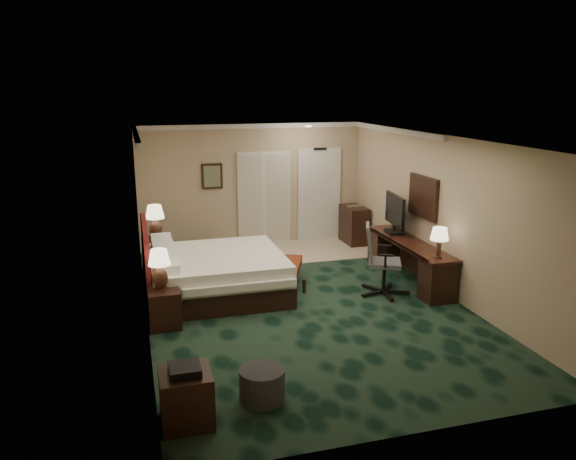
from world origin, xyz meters
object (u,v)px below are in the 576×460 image
object	(u,v)px
desk	(408,261)
minibar	(354,225)
lamp_far	(155,222)
bed_bench	(288,274)
lamp_near	(160,270)
desk_chair	(385,260)
ottoman	(262,385)
tv	(395,214)
nightstand_near	(164,308)
side_table	(186,398)
nightstand_far	(157,256)
bed	(217,274)

from	to	relation	value
desk	minibar	xyz separation A→B (m)	(0.02, 2.65, 0.05)
lamp_far	bed_bench	distance (m)	2.71
lamp_near	desk_chair	distance (m)	3.79
lamp_far	desk_chair	bearing A→B (deg)	-30.81
lamp_near	ottoman	bearing A→B (deg)	-68.26
tv	ottoman	bearing A→B (deg)	-124.45
nightstand_near	tv	distance (m)	4.77
nightstand_near	bed_bench	distance (m)	2.59
side_table	lamp_far	bearing A→B (deg)	90.10
nightstand_far	lamp_near	bearing A→B (deg)	-91.59
tv	bed	bearing A→B (deg)	-165.92
bed	nightstand_near	size ratio (longest dim) A/B	3.88
bed_bench	minibar	xyz separation A→B (m)	(2.20, 2.26, 0.23)
nightstand_far	bed	bearing A→B (deg)	-57.75
minibar	tv	bearing A→B (deg)	-90.50
desk_chair	bed	bearing A→B (deg)	-171.64
tv	desk_chair	distance (m)	1.45
nightstand_far	tv	distance (m)	4.62
ottoman	desk_chair	distance (m)	3.93
nightstand_far	side_table	world-z (taller)	nightstand_far
bed	minibar	world-z (taller)	minibar
tv	desk_chair	world-z (taller)	tv
lamp_near	desk_chair	size ratio (longest dim) A/B	0.50
lamp_near	desk_chair	xyz separation A→B (m)	(3.76, 0.32, -0.27)
nightstand_far	bed_bench	size ratio (longest dim) A/B	0.58
nightstand_near	tv	world-z (taller)	tv
nightstand_near	desk_chair	world-z (taller)	desk_chair
nightstand_near	minibar	distance (m)	5.68
bed_bench	desk	xyz separation A→B (m)	(2.18, -0.39, 0.18)
nightstand_far	desk_chair	world-z (taller)	desk_chair
lamp_far	nightstand_near	bearing A→B (deg)	-90.94
bed	nightstand_near	bearing A→B (deg)	-131.06
bed	lamp_near	xyz separation A→B (m)	(-1.00, -1.09, 0.53)
ottoman	side_table	bearing A→B (deg)	-165.99
lamp_far	tv	distance (m)	4.54
bed	tv	size ratio (longest dim) A/B	2.32
nightstand_far	bed_bench	world-z (taller)	nightstand_far
nightstand_far	lamp_near	size ratio (longest dim) A/B	1.10
desk	desk_chair	size ratio (longest dim) A/B	2.10
ottoman	lamp_far	bearing A→B (deg)	100.19
bed	nightstand_far	size ratio (longest dim) A/B	3.34
ottoman	tv	size ratio (longest dim) A/B	0.55
nightstand_far	lamp_far	xyz separation A→B (m)	(0.00, -0.04, 0.67)
side_table	desk	world-z (taller)	desk
lamp_far	minibar	size ratio (longest dim) A/B	0.78
lamp_near	side_table	distance (m)	2.69
bed	desk	xyz separation A→B (m)	(3.48, -0.27, 0.02)
desk	lamp_near	bearing A→B (deg)	-169.66
tv	minibar	xyz separation A→B (m)	(0.02, 2.01, -0.69)
tv	desk_chair	bearing A→B (deg)	-114.55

